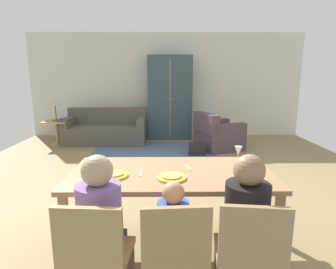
% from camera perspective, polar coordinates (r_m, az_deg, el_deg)
% --- Properties ---
extents(ground_plane, '(7.17, 6.34, 0.02)m').
position_cam_1_polar(ground_plane, '(4.71, -0.23, -8.26)').
color(ground_plane, olive).
extents(back_wall, '(7.17, 0.10, 2.70)m').
position_cam_1_polar(back_wall, '(7.65, -0.41, 9.90)').
color(back_wall, silver).
rests_on(back_wall, ground_plane).
extents(dining_table, '(1.81, 0.92, 0.76)m').
position_cam_1_polar(dining_table, '(2.60, 0.62, -8.96)').
color(dining_table, '#A1754E').
rests_on(dining_table, ground_plane).
extents(plate_near_man, '(0.25, 0.25, 0.02)m').
position_cam_1_polar(plate_near_man, '(2.50, -10.91, -8.10)').
color(plate_near_man, yellow).
rests_on(plate_near_man, dining_table).
extents(pizza_near_man, '(0.17, 0.17, 0.01)m').
position_cam_1_polar(pizza_near_man, '(2.49, -10.92, -7.77)').
color(pizza_near_man, gold).
rests_on(pizza_near_man, plate_near_man).
extents(plate_near_child, '(0.25, 0.25, 0.02)m').
position_cam_1_polar(plate_near_child, '(2.40, 0.72, -8.69)').
color(plate_near_child, yellow).
rests_on(plate_near_child, dining_table).
extents(pizza_near_child, '(0.17, 0.17, 0.01)m').
position_cam_1_polar(pizza_near_child, '(2.40, 0.72, -8.35)').
color(pizza_near_child, '#DAA651').
rests_on(pizza_near_child, plate_near_child).
extents(wine_glass, '(0.07, 0.07, 0.19)m').
position_cam_1_polar(wine_glass, '(2.80, 14.01, -3.41)').
color(wine_glass, silver).
rests_on(wine_glass, dining_table).
extents(fork, '(0.03, 0.15, 0.01)m').
position_cam_1_polar(fork, '(2.53, -5.55, -7.77)').
color(fork, silver).
rests_on(fork, dining_table).
extents(knife, '(0.04, 0.17, 0.01)m').
position_cam_1_polar(knife, '(2.68, 4.08, -6.67)').
color(knife, silver).
rests_on(knife, dining_table).
extents(dining_chair_man, '(0.45, 0.45, 0.87)m').
position_cam_1_polar(dining_chair_man, '(2.01, -14.50, -22.39)').
color(dining_chair_man, '#A3814C').
rests_on(dining_chair_man, ground_plane).
extents(person_man, '(0.30, 0.41, 1.11)m').
position_cam_1_polar(person_man, '(2.14, -13.14, -19.35)').
color(person_man, '#2A3649').
rests_on(person_man, ground_plane).
extents(dining_chair_child, '(0.44, 0.44, 0.87)m').
position_cam_1_polar(dining_chair_child, '(1.96, 1.32, -22.95)').
color(dining_chair_child, '#9B7A49').
rests_on(dining_chair_child, ground_plane).
extents(person_child, '(0.22, 0.29, 0.92)m').
position_cam_1_polar(person_child, '(2.14, 0.95, -21.66)').
color(person_child, '#322F4F').
rests_on(person_child, ground_plane).
extents(dining_chair_woman, '(0.47, 0.47, 0.87)m').
position_cam_1_polar(dining_chair_woman, '(2.04, 16.13, -22.05)').
color(dining_chair_woman, '#9C7D52').
rests_on(dining_chair_woman, ground_plane).
extents(person_woman, '(0.31, 0.41, 1.11)m').
position_cam_1_polar(person_woman, '(2.17, 15.15, -19.04)').
color(person_woman, navy).
rests_on(person_woman, ground_plane).
extents(area_rug, '(2.60, 1.80, 0.01)m').
position_cam_1_polar(area_rug, '(6.12, -2.91, -3.38)').
color(area_rug, '#495C7C').
rests_on(area_rug, ground_plane).
extents(couch, '(1.93, 0.86, 0.82)m').
position_cam_1_polar(couch, '(7.04, -12.43, 0.85)').
color(couch, '#524D44').
rests_on(couch, ground_plane).
extents(armchair, '(1.10, 1.10, 0.82)m').
position_cam_1_polar(armchair, '(6.33, 9.88, -0.11)').
color(armchair, '#4E3D47').
rests_on(armchair, ground_plane).
extents(armoire, '(1.10, 0.59, 2.10)m').
position_cam_1_polar(armoire, '(7.28, 0.38, 7.43)').
color(armoire, '#30444D').
rests_on(armoire, ground_plane).
extents(side_table, '(0.56, 0.56, 0.58)m').
position_cam_1_polar(side_table, '(7.08, -21.49, 0.99)').
color(side_table, tan).
rests_on(side_table, ground_plane).
extents(table_lamp, '(0.26, 0.26, 0.54)m').
position_cam_1_polar(table_lamp, '(7.00, -21.88, 6.07)').
color(table_lamp, brown).
rests_on(table_lamp, side_table).
extents(book_lower, '(0.22, 0.16, 0.03)m').
position_cam_1_polar(book_lower, '(6.97, -20.04, 2.74)').
color(book_lower, maroon).
rests_on(book_lower, side_table).
extents(book_upper, '(0.22, 0.16, 0.03)m').
position_cam_1_polar(book_upper, '(6.98, -20.12, 2.98)').
color(book_upper, '#394F77').
rests_on(book_upper, book_lower).
extents(handbag, '(0.32, 0.16, 0.26)m').
position_cam_1_polar(handbag, '(5.83, 5.82, -2.92)').
color(handbag, black).
rests_on(handbag, ground_plane).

